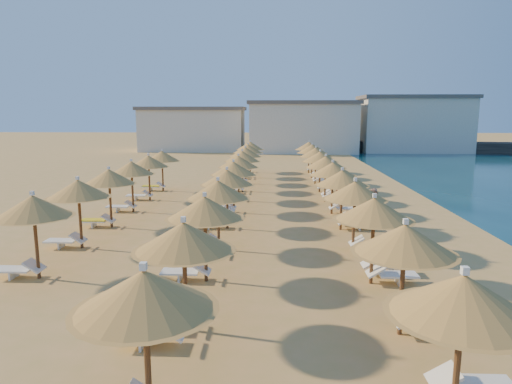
{
  "coord_description": "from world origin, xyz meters",
  "views": [
    {
      "loc": [
        -0.29,
        -21.11,
        5.7
      ],
      "look_at": [
        -1.3,
        4.0,
        1.3
      ],
      "focal_mm": 32.0,
      "sensor_mm": 36.0,
      "label": 1
    }
  ],
  "objects_px": {
    "parasol_row_west": "(233,169)",
    "beachgoer_b": "(373,207)",
    "beachgoer_c": "(340,195)",
    "jetty": "(466,148)",
    "beachgoer_a": "(373,204)",
    "parasol_row_east": "(333,170)"
  },
  "relations": [
    {
      "from": "parasol_row_east",
      "to": "beachgoer_a",
      "type": "xyz_separation_m",
      "value": [
        2.14,
        -0.91,
        -1.75
      ]
    },
    {
      "from": "parasol_row_west",
      "to": "beachgoer_b",
      "type": "distance_m",
      "value": 7.97
    },
    {
      "from": "beachgoer_a",
      "to": "parasol_row_east",
      "type": "bearing_deg",
      "value": -124.67
    },
    {
      "from": "jetty",
      "to": "parasol_row_west",
      "type": "height_order",
      "value": "parasol_row_west"
    },
    {
      "from": "parasol_row_east",
      "to": "parasol_row_west",
      "type": "bearing_deg",
      "value": 180.0
    },
    {
      "from": "jetty",
      "to": "parasol_row_west",
      "type": "relative_size",
      "value": 0.78
    },
    {
      "from": "jetty",
      "to": "beachgoer_c",
      "type": "height_order",
      "value": "beachgoer_c"
    },
    {
      "from": "parasol_row_west",
      "to": "beachgoer_c",
      "type": "xyz_separation_m",
      "value": [
        6.25,
        1.51,
        -1.69
      ]
    },
    {
      "from": "parasol_row_east",
      "to": "beachgoer_c",
      "type": "xyz_separation_m",
      "value": [
        0.66,
        1.51,
        -1.69
      ]
    },
    {
      "from": "beachgoer_c",
      "to": "beachgoer_b",
      "type": "xyz_separation_m",
      "value": [
        1.06,
        -4.26,
        0.14
      ]
    },
    {
      "from": "jetty",
      "to": "beachgoer_a",
      "type": "relative_size",
      "value": 19.69
    },
    {
      "from": "beachgoer_c",
      "to": "beachgoer_a",
      "type": "distance_m",
      "value": 2.83
    },
    {
      "from": "jetty",
      "to": "parasol_row_east",
      "type": "distance_m",
      "value": 47.13
    },
    {
      "from": "jetty",
      "to": "beachgoer_a",
      "type": "bearing_deg",
      "value": -108.74
    },
    {
      "from": "parasol_row_west",
      "to": "beachgoer_a",
      "type": "xyz_separation_m",
      "value": [
        7.73,
        -0.91,
        -1.75
      ]
    },
    {
      "from": "beachgoer_c",
      "to": "jetty",
      "type": "bearing_deg",
      "value": 118.63
    },
    {
      "from": "beachgoer_a",
      "to": "beachgoer_c",
      "type": "bearing_deg",
      "value": -160.21
    },
    {
      "from": "beachgoer_b",
      "to": "beachgoer_a",
      "type": "bearing_deg",
      "value": 161.72
    },
    {
      "from": "beachgoer_a",
      "to": "beachgoer_b",
      "type": "xyz_separation_m",
      "value": [
        -0.42,
        -1.85,
        0.2
      ]
    },
    {
      "from": "parasol_row_west",
      "to": "beachgoer_a",
      "type": "relative_size",
      "value": 25.3
    },
    {
      "from": "parasol_row_east",
      "to": "beachgoer_a",
      "type": "height_order",
      "value": "parasol_row_east"
    },
    {
      "from": "parasol_row_west",
      "to": "beachgoer_c",
      "type": "bearing_deg",
      "value": 13.54
    }
  ]
}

